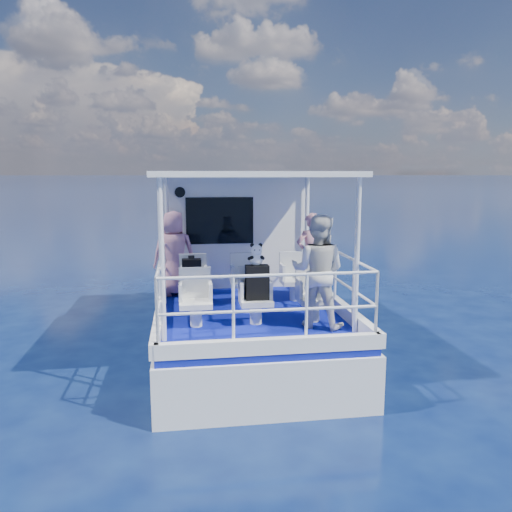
{
  "coord_description": "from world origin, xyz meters",
  "views": [
    {
      "loc": [
        -1.07,
        -8.33,
        3.15
      ],
      "look_at": [
        0.11,
        -0.4,
        1.82
      ],
      "focal_mm": 35.0,
      "sensor_mm": 36.0,
      "label": 1
    }
  ],
  "objects": [
    {
      "name": "seat_port_aft",
      "position": [
        -0.9,
        -1.1,
        1.09
      ],
      "size": [
        0.48,
        0.46,
        0.38
      ],
      "primitive_type": "cube",
      "color": "silver",
      "rests_on": "deck"
    },
    {
      "name": "cabin",
      "position": [
        0.0,
        2.3,
        2.0
      ],
      "size": [
        2.85,
        2.0,
        2.2
      ],
      "primitive_type": "cube",
      "color": "white",
      "rests_on": "deck"
    },
    {
      "name": "seat_stbd_fwd",
      "position": [
        0.9,
        0.2,
        1.09
      ],
      "size": [
        0.48,
        0.46,
        0.38
      ],
      "primitive_type": "cube",
      "color": "silver",
      "rests_on": "deck"
    },
    {
      "name": "deck",
      "position": [
        0.0,
        1.0,
        0.85
      ],
      "size": [
        2.9,
        6.9,
        0.1
      ],
      "primitive_type": "cube",
      "color": "#091183",
      "rests_on": "hull"
    },
    {
      "name": "backpack_port",
      "position": [
        -0.93,
        0.13,
        1.49
      ],
      "size": [
        0.33,
        0.18,
        0.43
      ],
      "primitive_type": "cube",
      "color": "black",
      "rests_on": "seat_port_fwd"
    },
    {
      "name": "seat_center_aft",
      "position": [
        0.0,
        -1.1,
        1.09
      ],
      "size": [
        0.48,
        0.46,
        0.38
      ],
      "primitive_type": "cube",
      "color": "silver",
      "rests_on": "deck"
    },
    {
      "name": "hull",
      "position": [
        0.0,
        1.0,
        0.0
      ],
      "size": [
        3.0,
        7.0,
        1.6
      ],
      "primitive_type": "cube",
      "color": "white",
      "rests_on": "ground"
    },
    {
      "name": "canopy_posts",
      "position": [
        0.0,
        -0.25,
        2.0
      ],
      "size": [
        2.77,
        2.97,
        2.2
      ],
      "color": "white",
      "rests_on": "deck"
    },
    {
      "name": "panda",
      "position": [
        0.01,
        -1.1,
        1.96
      ],
      "size": [
        0.21,
        0.18,
        0.33
      ],
      "primitive_type": null,
      "color": "white",
      "rests_on": "backpack_center"
    },
    {
      "name": "passenger_port_fwd",
      "position": [
        -1.23,
        0.92,
        1.69
      ],
      "size": [
        0.63,
        0.48,
        1.58
      ],
      "primitive_type": "imported",
      "rotation": [
        0.0,
        0.0,
        3.24
      ],
      "color": "#C47F94",
      "rests_on": "deck"
    },
    {
      "name": "passenger_stbd_fwd",
      "position": [
        1.25,
        0.44,
        1.67
      ],
      "size": [
        0.62,
        0.46,
        1.55
      ],
      "primitive_type": "imported",
      "rotation": [
        0.0,
        0.0,
        3.31
      ],
      "color": "#C7818F",
      "rests_on": "deck"
    },
    {
      "name": "railings",
      "position": [
        0.0,
        -0.58,
        1.4
      ],
      "size": [
        2.84,
        3.59,
        1.0
      ],
      "primitive_type": null,
      "color": "white",
      "rests_on": "deck"
    },
    {
      "name": "backpack_center",
      "position": [
        0.02,
        -1.11,
        1.54
      ],
      "size": [
        0.35,
        0.19,
        0.52
      ],
      "primitive_type": "cube",
      "color": "black",
      "rests_on": "seat_center_aft"
    },
    {
      "name": "ground",
      "position": [
        0.0,
        0.0,
        0.0
      ],
      "size": [
        2000.0,
        2000.0,
        0.0
      ],
      "primitive_type": "plane",
      "color": "#08133B",
      "rests_on": "ground"
    },
    {
      "name": "passenger_stbd_aft",
      "position": [
        0.88,
        -1.36,
        1.73
      ],
      "size": [
        1.01,
        0.94,
        1.67
      ],
      "primitive_type": "imported",
      "rotation": [
        0.0,
        0.0,
        2.65
      ],
      "color": "silver",
      "rests_on": "deck"
    },
    {
      "name": "seat_stbd_aft",
      "position": [
        0.9,
        -1.1,
        1.09
      ],
      "size": [
        0.48,
        0.46,
        0.38
      ],
      "primitive_type": "cube",
      "color": "silver",
      "rests_on": "deck"
    },
    {
      "name": "canopy",
      "position": [
        0.0,
        -0.2,
        3.14
      ],
      "size": [
        3.0,
        3.2,
        0.08
      ],
      "primitive_type": "cube",
      "color": "white",
      "rests_on": "cabin"
    },
    {
      "name": "seat_port_fwd",
      "position": [
        -0.9,
        0.2,
        1.09
      ],
      "size": [
        0.48,
        0.46,
        0.38
      ],
      "primitive_type": "cube",
      "color": "silver",
      "rests_on": "deck"
    },
    {
      "name": "compact_camera",
      "position": [
        -0.93,
        0.11,
        1.74
      ],
      "size": [
        0.1,
        0.06,
        0.06
      ],
      "primitive_type": "cube",
      "color": "black",
      "rests_on": "backpack_port"
    },
    {
      "name": "seat_center_fwd",
      "position": [
        0.0,
        0.2,
        1.09
      ],
      "size": [
        0.48,
        0.46,
        0.38
      ],
      "primitive_type": "cube",
      "color": "silver",
      "rests_on": "deck"
    }
  ]
}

